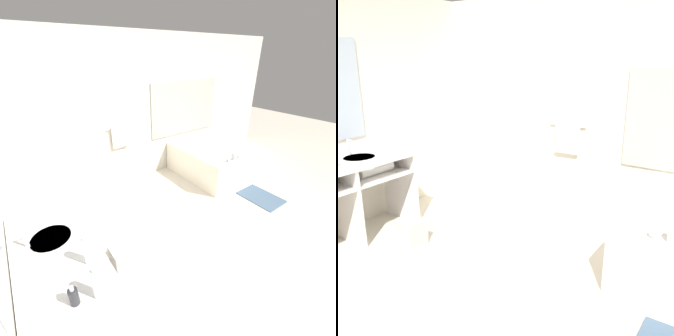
% 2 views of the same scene
% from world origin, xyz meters
% --- Properties ---
extents(ground_plane, '(16.00, 16.00, 0.00)m').
position_xyz_m(ground_plane, '(0.00, 0.00, 0.00)').
color(ground_plane, beige).
rests_on(ground_plane, ground).
extents(wall_back_with_blinds, '(7.40, 0.13, 2.70)m').
position_xyz_m(wall_back_with_blinds, '(0.04, 2.23, 1.35)').
color(wall_back_with_blinds, silver).
rests_on(wall_back_with_blinds, ground_plane).
extents(vanity_counter, '(0.63, 1.55, 0.92)m').
position_xyz_m(vanity_counter, '(-1.87, 0.02, 0.67)').
color(vanity_counter, white).
rests_on(vanity_counter, ground_plane).
extents(sink_faucet, '(0.09, 0.04, 0.18)m').
position_xyz_m(sink_faucet, '(-2.05, 0.24, 1.00)').
color(sink_faucet, silver).
rests_on(sink_faucet, vanity_counter).
extents(bathtub, '(0.96, 1.52, 0.72)m').
position_xyz_m(bathtub, '(1.26, 1.43, 0.33)').
color(bathtub, silver).
rests_on(bathtub, ground_plane).
extents(water_bottle_1, '(0.06, 0.06, 0.25)m').
position_xyz_m(water_bottle_1, '(-1.72, -0.52, 1.03)').
color(water_bottle_1, white).
rests_on(water_bottle_1, vanity_counter).
extents(water_bottle_2, '(0.06, 0.06, 0.25)m').
position_xyz_m(water_bottle_2, '(-1.69, -0.21, 1.03)').
color(water_bottle_2, white).
rests_on(water_bottle_2, vanity_counter).
extents(soap_dispenser, '(0.06, 0.06, 0.16)m').
position_xyz_m(soap_dispenser, '(-1.87, -0.48, 0.98)').
color(soap_dispenser, '#28282D').
rests_on(soap_dispenser, vanity_counter).
extents(waste_bin, '(0.25, 0.25, 0.30)m').
position_xyz_m(waste_bin, '(-1.23, 0.32, 0.15)').
color(waste_bin, '#B2B2B2').
rests_on(waste_bin, ground_plane).
extents(bath_mat, '(0.52, 0.72, 0.02)m').
position_xyz_m(bath_mat, '(1.45, 0.20, 0.01)').
color(bath_mat, slate).
rests_on(bath_mat, ground_plane).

